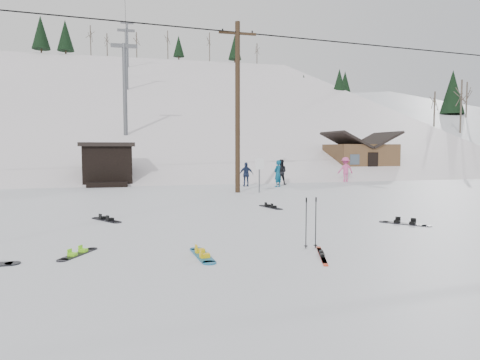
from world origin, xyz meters
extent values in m
plane|color=silver|center=(0.00, 0.00, 0.00)|extent=(200.00, 200.00, 0.00)
cube|color=white|center=(0.00, 55.00, -12.00)|extent=(60.00, 85.24, 65.97)
cube|color=silver|center=(38.00, 50.00, -11.00)|extent=(45.66, 93.98, 54.59)
cylinder|color=#3A2819|center=(2.00, 14.00, 4.50)|extent=(0.26, 0.26, 9.00)
cube|color=#3A2819|center=(2.00, 14.00, 8.40)|extent=(2.00, 0.12, 0.12)
cylinder|color=black|center=(2.00, 14.00, 8.52)|extent=(0.08, 0.08, 0.12)
cylinder|color=#595B60|center=(3.10, 13.60, 0.90)|extent=(0.07, 0.07, 1.80)
cube|color=white|center=(3.10, 13.56, 1.55)|extent=(0.50, 0.04, 0.60)
cube|color=black|center=(-5.00, 21.00, 1.25)|extent=(3.00, 3.00, 2.50)
cube|color=black|center=(-5.00, 21.00, 2.62)|extent=(3.40, 3.40, 0.25)
cube|color=black|center=(-5.00, 19.20, 0.15)|extent=(2.40, 1.20, 0.30)
cylinder|color=#595B60|center=(-4.00, 30.00, 7.25)|extent=(0.36, 0.36, 8.00)
cube|color=#595B60|center=(-4.00, 30.00, 11.05)|extent=(2.20, 0.30, 0.30)
cylinder|color=#595B60|center=(-4.00, 50.00, 13.75)|extent=(0.36, 0.36, 8.00)
cube|color=#595B60|center=(-4.00, 50.00, 17.55)|extent=(2.20, 0.30, 0.30)
cylinder|color=#595B60|center=(-4.00, 70.00, 20.25)|extent=(0.36, 0.36, 8.00)
cube|color=#595B60|center=(-4.00, 70.00, 24.05)|extent=(2.20, 0.30, 0.30)
cube|color=brown|center=(15.00, 24.00, 1.35)|extent=(5.00, 4.00, 2.70)
cube|color=black|center=(13.65, 24.00, 3.05)|extent=(2.69, 4.40, 1.43)
cube|color=black|center=(16.35, 24.00, 3.05)|extent=(2.69, 4.40, 1.43)
cube|color=black|center=(15.00, 21.98, 1.10)|extent=(0.90, 0.06, 1.90)
cube|color=#186B9C|center=(-2.01, 0.93, 0.01)|extent=(0.38, 1.29, 0.03)
cylinder|color=#186B9C|center=(-2.05, 1.57, 0.01)|extent=(0.29, 0.29, 0.03)
cylinder|color=#186B9C|center=(-1.96, 0.29, 0.01)|extent=(0.29, 0.29, 0.03)
cube|color=#E9B80C|center=(-2.03, 1.16, 0.07)|extent=(0.22, 0.17, 0.08)
cube|color=#E9B80C|center=(-1.99, 0.70, 0.07)|extent=(0.22, 0.17, 0.08)
cube|color=#B72E12|center=(0.53, 0.21, 0.01)|extent=(0.59, 1.46, 0.02)
cube|color=black|center=(0.53, 0.21, 0.05)|extent=(0.16, 0.28, 0.07)
cube|color=#B72E12|center=(0.58, 0.36, 0.01)|extent=(0.59, 1.46, 0.02)
cube|color=black|center=(0.58, 0.36, 0.05)|extent=(0.16, 0.28, 0.07)
cylinder|color=black|center=(0.49, 1.05, 0.59)|extent=(0.02, 0.02, 1.18)
cylinder|color=black|center=(0.49, 1.05, 0.06)|extent=(0.09, 0.09, 0.01)
cylinder|color=black|center=(0.49, 1.05, 1.16)|extent=(0.04, 0.04, 0.11)
cylinder|color=black|center=(0.74, 1.05, 0.59)|extent=(0.02, 0.02, 1.18)
cylinder|color=black|center=(0.74, 1.05, 0.06)|extent=(0.09, 0.09, 0.01)
cylinder|color=black|center=(0.74, 1.05, 1.16)|extent=(0.04, 0.04, 0.11)
cylinder|color=black|center=(-5.89, 1.23, 0.01)|extent=(0.31, 0.31, 0.03)
cube|color=black|center=(-4.34, 6.31, 0.01)|extent=(0.96, 1.23, 0.03)
cylinder|color=black|center=(-4.70, 6.85, 0.01)|extent=(0.29, 0.29, 0.03)
cylinder|color=black|center=(-3.98, 5.78, 0.01)|extent=(0.29, 0.29, 0.03)
cube|color=black|center=(-4.47, 6.51, 0.07)|extent=(0.26, 0.25, 0.08)
cube|color=black|center=(-4.21, 6.12, 0.07)|extent=(0.26, 0.25, 0.08)
cube|color=black|center=(-4.69, 1.73, 0.01)|extent=(0.73, 1.05, 0.02)
cylinder|color=black|center=(-4.43, 2.19, 0.01)|extent=(0.24, 0.24, 0.02)
cylinder|color=black|center=(-4.94, 1.26, 0.01)|extent=(0.24, 0.24, 0.02)
cube|color=#85F21C|center=(-4.59, 1.89, 0.06)|extent=(0.22, 0.20, 0.07)
cube|color=#85F21C|center=(-4.78, 1.56, 0.06)|extent=(0.22, 0.20, 0.07)
cube|color=black|center=(4.78, 3.32, 0.01)|extent=(1.07, 1.17, 0.03)
cylinder|color=black|center=(5.20, 2.83, 0.01)|extent=(0.30, 0.30, 0.03)
cylinder|color=black|center=(4.35, 3.81, 0.01)|extent=(0.30, 0.30, 0.03)
cube|color=black|center=(4.93, 3.14, 0.07)|extent=(0.26, 0.26, 0.08)
cube|color=black|center=(4.62, 3.49, 0.07)|extent=(0.26, 0.26, 0.08)
cube|color=black|center=(1.87, 7.91, 0.01)|extent=(0.60, 1.26, 0.03)
cylinder|color=black|center=(1.70, 8.51, 0.01)|extent=(0.28, 0.28, 0.03)
cylinder|color=black|center=(2.03, 7.32, 0.01)|extent=(0.28, 0.28, 0.03)
cube|color=black|center=(1.81, 8.13, 0.07)|extent=(0.24, 0.20, 0.08)
cube|color=black|center=(1.93, 7.70, 0.07)|extent=(0.24, 0.20, 0.08)
imported|color=navy|center=(5.18, 16.59, 0.82)|extent=(0.72, 0.68, 1.65)
imported|color=black|center=(5.89, 18.06, 0.83)|extent=(1.00, 0.92, 1.65)
imported|color=#D44A8C|center=(11.15, 19.22, 0.87)|extent=(1.14, 0.68, 1.75)
imported|color=#1D2848|center=(3.39, 17.39, 0.75)|extent=(0.91, 0.46, 1.50)
camera|label=1|loc=(-3.46, -8.27, 2.37)|focal=32.00mm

